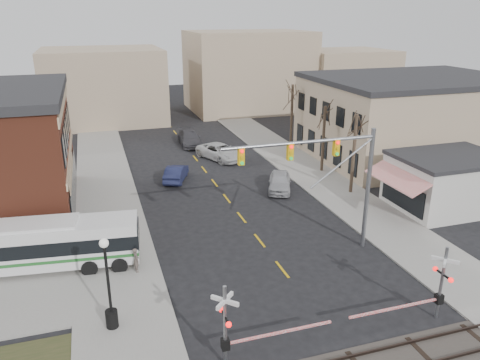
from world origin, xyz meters
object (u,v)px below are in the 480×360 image
Objects in this scene: car_c at (220,152)px; pedestrian_near at (136,260)px; traffic_signal_mast at (331,168)px; car_a at (280,182)px; car_d at (190,138)px; rr_crossing_west at (235,325)px; trash_bin at (112,319)px; car_b at (176,173)px; rr_crossing_east at (434,285)px; pedestrian_far at (99,246)px; transit_bus at (39,245)px; street_lamp at (106,266)px.

car_c is 23.31m from pedestrian_near.
car_a is (1.39, 11.28, -4.95)m from traffic_signal_mast.
car_a is 0.83× the size of car_d.
rr_crossing_west is (-8.64, -7.96, -3.76)m from traffic_signal_mast.
trash_bin is 0.21× the size of car_b.
car_c is at bearing 92.88° from traffic_signal_mast.
trash_bin is 5.22m from pedestrian_near.
traffic_signal_mast is 28.76m from car_d.
car_a is 0.80× the size of car_c.
car_a is 17.45m from car_d.
pedestrian_near is at bearing 146.52° from rr_crossing_east.
pedestrian_far is at bearing 92.82° from trash_bin.
rr_crossing_west is 1.21× the size of car_a.
car_a is at bearing -60.82° from pedestrian_near.
trash_bin is at bearing 140.83° from rr_crossing_west.
traffic_signal_mast is at bearing 101.88° from rr_crossing_east.
transit_bus is at bearing -133.16° from car_a.
car_d reaches higher than car_c.
car_c is at bearing -36.05° from pedestrian_near.
street_lamp is 21.50m from car_a.
car_a is (15.04, 15.15, 0.21)m from trash_bin.
transit_bus is 2.10× the size of car_d.
car_b is 2.45× the size of pedestrian_far.
rr_crossing_east is 1.21× the size of car_a.
street_lamp is 5.24× the size of trash_bin.
street_lamp is 5.82m from pedestrian_near.
traffic_signal_mast is 10.76× the size of trash_bin.
pedestrian_far is (-15.67, 11.19, -0.94)m from rr_crossing_east.
car_a is at bearing 169.27° from car_b.
traffic_signal_mast is at bearing 15.81° from street_lamp.
street_lamp is at bearing -147.12° from pedestrian_far.
rr_crossing_east is (10.31, -0.00, 0.00)m from rr_crossing_west.
pedestrian_near is at bearing 71.02° from trash_bin.
traffic_signal_mast is at bearing -110.59° from car_c.
traffic_signal_mast is 5.41× the size of pedestrian_far.
transit_bus is at bearing -154.72° from car_c.
street_lamp is at bearing 35.87° from trash_bin.
car_c is (7.54, 29.64, -1.16)m from rr_crossing_west.
car_d is at bearing 96.03° from traffic_signal_mast.
rr_crossing_west reaches higher than pedestrian_near.
car_a is (15.02, 15.14, -2.71)m from street_lamp.
rr_crossing_west is at bearing -127.75° from car_c.
car_d reaches higher than trash_bin.
car_a is at bearing 82.99° from traffic_signal_mast.
traffic_signal_mast is (17.32, -3.18, 4.05)m from transit_bus.
car_b is at bearing 109.01° from rr_crossing_east.
trash_bin is at bearing -139.65° from car_c.
rr_crossing_west is at bearing -96.80° from car_d.
car_d is (5.66, 36.14, -1.16)m from rr_crossing_west.
street_lamp is 0.83× the size of car_c.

